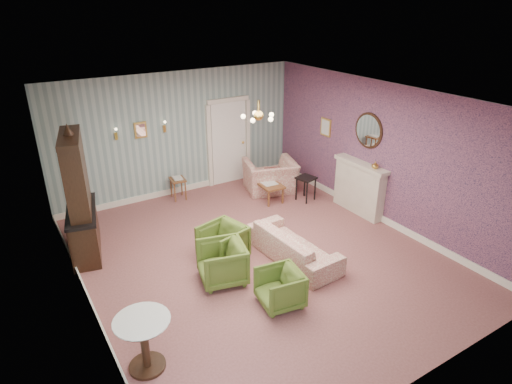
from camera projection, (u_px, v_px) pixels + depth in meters
floor at (258, 256)px, 8.18m from camera, size 7.00×7.00×0.00m
ceiling at (259, 100)px, 6.99m from camera, size 7.00×7.00×0.00m
wall_back at (179, 134)px, 10.30m from camera, size 6.00×0.00×6.00m
wall_front at (427, 289)px, 4.87m from camera, size 6.00×0.00×6.00m
wall_left at (77, 228)px, 6.14m from camera, size 0.00×7.00×7.00m
wall_right at (382, 154)px, 9.03m from camera, size 0.00×7.00×7.00m
wall_right_floral at (381, 154)px, 9.03m from camera, size 0.00×7.00×7.00m
door at (229, 141)px, 11.05m from camera, size 1.12×0.12×2.16m
olive_chair_a at (280, 287)px, 6.77m from camera, size 0.69×0.72×0.66m
olive_chair_b at (222, 261)px, 7.32m from camera, size 0.85×0.89×0.76m
olive_chair_c at (223, 241)px, 7.93m from camera, size 0.83×0.86×0.74m
sofa_chintz at (294, 240)px, 7.95m from camera, size 0.66×1.97×0.76m
wingback_chair at (270, 171)px, 10.69m from camera, size 1.36×1.08×1.04m
dresser at (78, 193)px, 7.81m from camera, size 0.81×1.53×2.42m
fireplace at (359, 188)px, 9.63m from camera, size 0.30×1.40×1.16m
mantel_vase at (375, 165)px, 9.04m from camera, size 0.15×0.15×0.15m
oval_mirror at (368, 131)px, 9.16m from camera, size 0.04×0.76×0.84m
framed_print at (326, 127)px, 10.31m from camera, size 0.04×0.34×0.42m
coffee_table at (268, 191)px, 10.37m from camera, size 0.52×0.87×0.43m
side_table_black at (306, 189)px, 10.30m from camera, size 0.47×0.47×0.58m
pedestal_table at (145, 344)px, 5.57m from camera, size 0.78×0.78×0.78m
nesting_table at (178, 188)px, 10.38m from camera, size 0.38×0.46×0.55m
gilt_mirror_back at (141, 130)px, 9.73m from camera, size 0.28×0.06×0.36m
sconce_left at (116, 134)px, 9.45m from camera, size 0.16×0.12×0.30m
sconce_right at (165, 127)px, 9.98m from camera, size 0.16×0.12×0.30m
chandelier at (259, 117)px, 7.10m from camera, size 0.56×0.56×0.36m
burgundy_cushion at (272, 175)px, 10.57m from camera, size 0.41×0.28×0.39m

